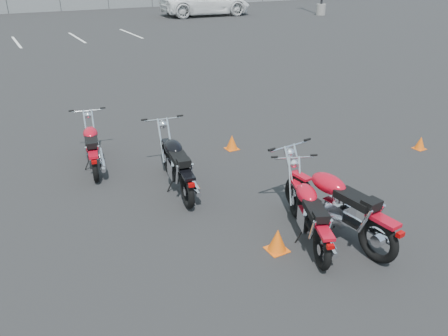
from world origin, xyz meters
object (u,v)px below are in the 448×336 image
motorcycle_second_black (177,164)px  motorcycle_third_red (337,205)px  motorcycle_front_red (93,147)px  motorcycle_rear_red (309,214)px

motorcycle_second_black → motorcycle_third_red: motorcycle_third_red is taller
motorcycle_second_black → motorcycle_front_red: bearing=123.5°
motorcycle_front_red → motorcycle_second_black: motorcycle_second_black is taller
motorcycle_third_red → motorcycle_rear_red: 0.45m
motorcycle_third_red → motorcycle_rear_red: size_ratio=1.19×
motorcycle_third_red → motorcycle_rear_red: (-0.43, 0.09, -0.07)m
motorcycle_front_red → motorcycle_second_black: 1.93m
motorcycle_front_red → motorcycle_third_red: motorcycle_third_red is taller
motorcycle_front_red → motorcycle_third_red: (2.50, -4.09, 0.08)m
motorcycle_front_red → motorcycle_third_red: size_ratio=0.84×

